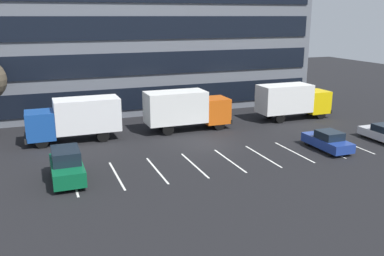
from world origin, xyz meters
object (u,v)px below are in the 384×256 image
Objects in this scene: suv_forest at (67,166)px; sedan_silver at (383,133)px; box_truck_orange at (186,108)px; sedan_navy at (328,141)px; box_truck_blue at (75,118)px; box_truck_yellow at (292,100)px.

suv_forest is 25.97m from sedan_silver.
box_truck_orange reaches higher than sedan_navy.
box_truck_blue reaches higher than box_truck_yellow.
box_truck_blue is 0.98× the size of box_truck_orange.
box_truck_yellow is 10.47m from sedan_navy.
box_truck_orange is 17.27m from sedan_silver.
box_truck_orange reaches higher than sedan_silver.
box_truck_yellow is 1.92× the size of sedan_silver.
sedan_navy is (18.43, -9.68, -1.30)m from box_truck_blue.
box_truck_yellow is 10.00m from sedan_silver.
suv_forest is at bearing -158.52° from box_truck_yellow.
box_truck_yellow is at bearing 1.03° from box_truck_orange.
sedan_silver is at bearing -0.84° from suv_forest.
box_truck_yellow reaches higher than suv_forest.
suv_forest is at bearing 177.92° from sedan_navy.
box_truck_yellow is at bearing 0.49° from box_truck_blue.
box_truck_yellow is at bearing 106.06° from sedan_silver.
box_truck_yellow is 24.98m from suv_forest.
suv_forest is at bearing -142.14° from box_truck_orange.
suv_forest reaches higher than sedan_silver.
suv_forest is 19.98m from sedan_navy.
box_truck_blue is at bearing 152.30° from sedan_navy.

